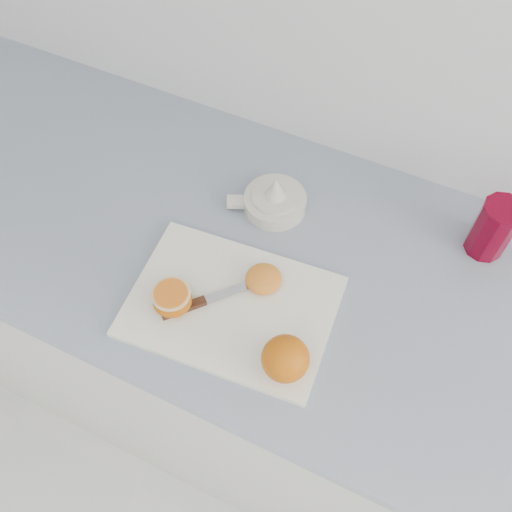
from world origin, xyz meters
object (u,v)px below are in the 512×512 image
object	(u,v)px
half_orange	(172,299)
red_tumbler	(492,230)
cutting_board	(231,306)
counter	(316,373)
citrus_juicer	(274,200)

from	to	relation	value
half_orange	red_tumbler	bearing A→B (deg)	38.30
cutting_board	half_orange	xyz separation A→B (m)	(-0.09, -0.04, 0.03)
counter	half_orange	world-z (taller)	half_orange
half_orange	counter	bearing A→B (deg)	36.82
red_tumbler	cutting_board	bearing A→B (deg)	-139.15
half_orange	citrus_juicer	bearing A→B (deg)	77.05
cutting_board	citrus_juicer	world-z (taller)	citrus_juicer
counter	citrus_juicer	size ratio (longest dim) A/B	16.61
red_tumbler	citrus_juicer	bearing A→B (deg)	-168.32
counter	half_orange	size ratio (longest dim) A/B	36.69
counter	red_tumbler	bearing A→B (deg)	39.84
cutting_board	half_orange	size ratio (longest dim) A/B	5.14
counter	citrus_juicer	world-z (taller)	citrus_juicer
counter	citrus_juicer	bearing A→B (deg)	149.18
cutting_board	citrus_juicer	size ratio (longest dim) A/B	2.32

